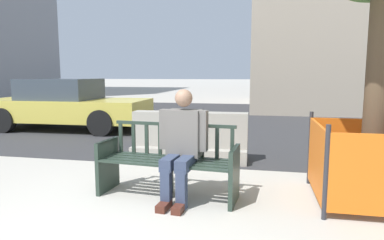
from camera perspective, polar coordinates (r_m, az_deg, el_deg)
street_asphalt at (r=11.49m, az=3.75°, el=0.20°), size 120.00×12.00×0.01m
street_bench at (r=4.22m, az=-4.00°, el=-7.38°), size 1.73×0.67×0.88m
seated_person at (r=4.04m, az=-1.72°, el=-3.78°), size 0.59×0.75×1.31m
jersey_barrier_centre at (r=5.99m, az=-0.37°, el=-3.42°), size 2.01×0.71×0.84m
construction_fence at (r=4.48m, az=27.78°, el=-6.08°), size 1.26×1.26×0.99m
car_taxi_near at (r=9.88m, az=-20.25°, el=2.39°), size 4.34×1.91×1.37m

